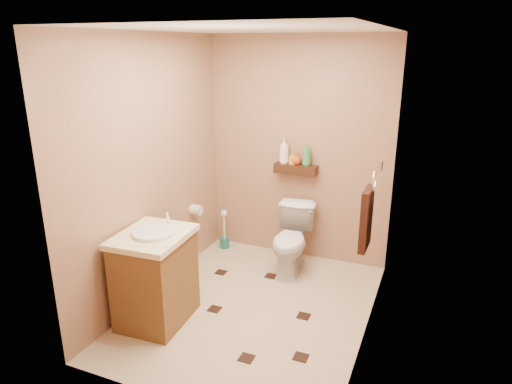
% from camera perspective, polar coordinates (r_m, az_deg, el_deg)
% --- Properties ---
extents(ground, '(2.50, 2.50, 0.00)m').
position_cam_1_polar(ground, '(4.29, -0.36, -14.31)').
color(ground, '#C2B48E').
rests_on(ground, ground).
extents(wall_back, '(2.00, 0.04, 2.40)m').
position_cam_1_polar(wall_back, '(4.92, 5.33, 5.11)').
color(wall_back, '#9D765A').
rests_on(wall_back, ground).
extents(wall_front, '(2.00, 0.04, 2.40)m').
position_cam_1_polar(wall_front, '(2.75, -10.70, -5.75)').
color(wall_front, '#9D765A').
rests_on(wall_front, ground).
extents(wall_left, '(0.04, 2.50, 2.40)m').
position_cam_1_polar(wall_left, '(4.26, -12.88, 2.70)').
color(wall_left, '#9D765A').
rests_on(wall_left, ground).
extents(wall_right, '(0.04, 2.50, 2.40)m').
position_cam_1_polar(wall_right, '(3.53, 14.71, -0.61)').
color(wall_right, '#9D765A').
rests_on(wall_right, ground).
extents(ceiling, '(2.00, 2.50, 0.02)m').
position_cam_1_polar(ceiling, '(3.62, -0.43, 19.72)').
color(ceiling, silver).
rests_on(ceiling, wall_back).
extents(wall_shelf, '(0.46, 0.14, 0.10)m').
position_cam_1_polar(wall_shelf, '(4.89, 4.99, 2.87)').
color(wall_shelf, '#3C2110').
rests_on(wall_shelf, wall_back).
extents(floor_accents, '(1.29, 1.40, 0.01)m').
position_cam_1_polar(floor_accents, '(4.25, 0.24, -14.59)').
color(floor_accents, black).
rests_on(floor_accents, ground).
extents(toilet, '(0.46, 0.72, 0.69)m').
position_cam_1_polar(toilet, '(4.79, 4.47, -6.04)').
color(toilet, white).
rests_on(toilet, ground).
extents(vanity, '(0.58, 0.69, 0.93)m').
position_cam_1_polar(vanity, '(4.02, -12.46, -10.25)').
color(vanity, brown).
rests_on(vanity, ground).
extents(toilet_brush, '(0.11, 0.11, 0.47)m').
position_cam_1_polar(toilet_brush, '(5.38, -3.97, -5.32)').
color(toilet_brush, '#19645F').
rests_on(toilet_brush, ground).
extents(towel_ring, '(0.12, 0.30, 0.76)m').
position_cam_1_polar(towel_ring, '(3.86, 13.70, -2.94)').
color(towel_ring, silver).
rests_on(towel_ring, wall_right).
extents(toilet_paper, '(0.12, 0.11, 0.12)m').
position_cam_1_polar(toilet_paper, '(4.93, -7.51, -2.22)').
color(toilet_paper, silver).
rests_on(toilet_paper, wall_left).
extents(bottle_a, '(0.14, 0.14, 0.28)m').
position_cam_1_polar(bottle_a, '(4.88, 3.54, 5.18)').
color(bottle_a, white).
rests_on(bottle_a, wall_shelf).
extents(bottle_b, '(0.07, 0.07, 0.14)m').
position_cam_1_polar(bottle_b, '(4.87, 4.63, 4.30)').
color(bottle_b, orange).
rests_on(bottle_b, wall_shelf).
extents(bottle_c, '(0.14, 0.14, 0.13)m').
position_cam_1_polar(bottle_c, '(4.86, 5.09, 4.19)').
color(bottle_c, red).
rests_on(bottle_c, wall_shelf).
extents(bottle_d, '(0.10, 0.10, 0.23)m').
position_cam_1_polar(bottle_d, '(4.82, 6.34, 4.61)').
color(bottle_d, green).
rests_on(bottle_d, wall_shelf).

